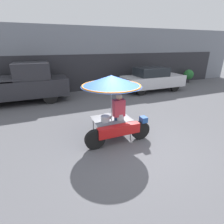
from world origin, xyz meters
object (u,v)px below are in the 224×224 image
pickup_truck (20,85)px  potted_plant (188,75)px  vendor_motorcycle_cart (112,90)px  vendor_person (119,113)px  parked_car (152,79)px

pickup_truck → potted_plant: 12.60m
vendor_motorcycle_cart → potted_plant: size_ratio=2.09×
vendor_person → potted_plant: vendor_person is taller
vendor_person → potted_plant: size_ratio=1.45×
parked_car → potted_plant: (4.48, 1.26, -0.18)m
vendor_person → potted_plant: 11.16m
parked_car → potted_plant: bearing=15.7°
vendor_person → pickup_truck: 6.41m
vendor_person → parked_car: size_ratio=0.36×
parked_car → potted_plant: parked_car is taller
vendor_person → vendor_motorcycle_cart: bearing=149.5°
vendor_motorcycle_cart → potted_plant: (9.45, 6.11, -1.01)m
parked_car → potted_plant: size_ratio=4.01×
vendor_motorcycle_cart → parked_car: 7.00m
parked_car → pickup_truck: size_ratio=0.81×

